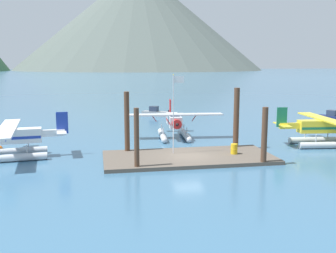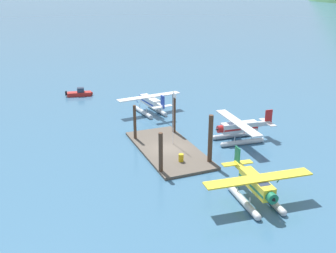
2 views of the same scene
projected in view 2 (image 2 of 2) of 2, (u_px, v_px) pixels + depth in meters
ground_plane at (168, 150)px, 47.88m from camera, size 1200.00×1200.00×0.00m
dock_platform at (168, 149)px, 47.83m from camera, size 14.26×6.58×0.30m
piling_near_left at (135, 123)px, 50.14m from camera, size 0.39×0.39×4.75m
piling_near_right at (161, 154)px, 41.32m from camera, size 0.46×0.46×4.65m
piling_far_left at (174, 114)px, 52.23m from camera, size 0.46×0.46×5.58m
piling_far_right at (210, 140)px, 43.37m from camera, size 0.52×0.52×5.80m
flagpole at (173, 112)px, 47.59m from camera, size 0.95×0.10×6.81m
fuel_drum at (181, 158)px, 44.12m from camera, size 0.62×0.62×0.88m
mooring_buoy at (160, 106)px, 63.84m from camera, size 0.69×0.69×0.69m
seaplane_yellow_stbd_fwd at (256, 187)px, 36.05m from camera, size 7.96×10.49×3.84m
seaplane_silver_bow_centre at (239, 130)px, 50.18m from camera, size 10.48×7.97×3.84m
seaplane_white_port_fwd at (150, 103)px, 61.16m from camera, size 7.95×10.49×3.84m
boat_red_open_sw at (80, 93)px, 70.87m from camera, size 2.32×4.83×1.50m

